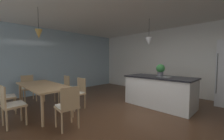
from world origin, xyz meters
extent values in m
cube|color=#4C301E|center=(0.00, 0.00, -0.02)|extent=(10.00, 8.40, 0.04)
cube|color=white|center=(0.00, 3.26, 1.35)|extent=(10.00, 0.12, 2.70)
cube|color=#9EB7C6|center=(-4.06, 0.00, 1.35)|extent=(0.06, 8.40, 2.70)
cube|color=tan|center=(-1.99, -1.26, 0.71)|extent=(2.04, 0.84, 0.04)
cylinder|color=tan|center=(-2.93, -0.92, 0.35)|extent=(0.06, 0.06, 0.71)
cylinder|color=tan|center=(-1.05, -0.92, 0.35)|extent=(0.06, 0.06, 0.71)
cylinder|color=tan|center=(-2.93, -1.60, 0.35)|extent=(0.06, 0.06, 0.71)
cylinder|color=tan|center=(-1.05, -1.60, 0.35)|extent=(0.06, 0.06, 0.71)
cube|color=tan|center=(-2.45, -2.00, 0.43)|extent=(0.43, 0.43, 0.04)
cube|color=white|center=(-2.45, -2.00, 0.47)|extent=(0.39, 0.39, 0.03)
cylinder|color=tan|center=(-2.60, -1.82, 0.21)|extent=(0.04, 0.04, 0.41)
cylinder|color=tan|center=(-2.26, -1.85, 0.21)|extent=(0.04, 0.04, 0.41)
cube|color=tan|center=(-2.45, -0.52, 0.43)|extent=(0.42, 0.42, 0.04)
cube|color=white|center=(-2.45, -0.52, 0.47)|extent=(0.38, 0.38, 0.03)
cube|color=tan|center=(-2.44, -0.34, 0.66)|extent=(0.38, 0.05, 0.42)
cylinder|color=tan|center=(-2.29, -0.70, 0.21)|extent=(0.04, 0.04, 0.41)
cylinder|color=tan|center=(-2.63, -0.68, 0.21)|extent=(0.04, 0.04, 0.41)
cylinder|color=tan|center=(-2.27, -0.36, 0.21)|extent=(0.04, 0.04, 0.41)
cylinder|color=tan|center=(-2.61, -0.34, 0.21)|extent=(0.04, 0.04, 0.41)
cube|color=tan|center=(-3.33, -1.26, 0.43)|extent=(0.40, 0.40, 0.04)
cube|color=white|center=(-3.33, -1.26, 0.47)|extent=(0.36, 0.36, 0.03)
cube|color=tan|center=(-3.51, -1.26, 0.66)|extent=(0.03, 0.38, 0.42)
cylinder|color=tan|center=(-3.16, -1.09, 0.21)|extent=(0.04, 0.04, 0.41)
cylinder|color=tan|center=(-3.16, -1.43, 0.21)|extent=(0.04, 0.04, 0.41)
cylinder|color=tan|center=(-3.50, -1.09, 0.21)|extent=(0.04, 0.04, 0.41)
cylinder|color=tan|center=(-3.50, -1.43, 0.21)|extent=(0.04, 0.04, 0.41)
cube|color=tan|center=(-1.53, -2.00, 0.43)|extent=(0.42, 0.42, 0.04)
cube|color=white|center=(-1.53, -2.00, 0.47)|extent=(0.38, 0.38, 0.03)
cube|color=tan|center=(-1.52, -2.18, 0.66)|extent=(0.38, 0.05, 0.42)
cylinder|color=tan|center=(-1.71, -1.84, 0.21)|extent=(0.04, 0.04, 0.41)
cylinder|color=tan|center=(-1.37, -1.83, 0.21)|extent=(0.04, 0.04, 0.41)
cylinder|color=tan|center=(-1.69, -2.18, 0.21)|extent=(0.04, 0.04, 0.41)
cylinder|color=tan|center=(-1.35, -2.16, 0.21)|extent=(0.04, 0.04, 0.41)
cube|color=tan|center=(-1.53, -0.52, 0.43)|extent=(0.41, 0.41, 0.04)
cube|color=white|center=(-1.53, -0.52, 0.47)|extent=(0.37, 0.37, 0.03)
cube|color=tan|center=(-1.53, -0.34, 0.66)|extent=(0.38, 0.04, 0.42)
cylinder|color=tan|center=(-1.35, -0.69, 0.21)|extent=(0.04, 0.04, 0.41)
cylinder|color=tan|center=(-1.69, -0.70, 0.21)|extent=(0.04, 0.04, 0.41)
cylinder|color=tan|center=(-1.36, -0.35, 0.21)|extent=(0.04, 0.04, 0.41)
cylinder|color=tan|center=(-1.70, -0.36, 0.21)|extent=(0.04, 0.04, 0.41)
cube|color=tan|center=(-0.65, -1.26, 0.43)|extent=(0.43, 0.43, 0.04)
cube|color=white|center=(-0.65, -1.26, 0.47)|extent=(0.39, 0.39, 0.03)
cube|color=tan|center=(-0.47, -1.28, 0.66)|extent=(0.06, 0.38, 0.42)
cylinder|color=tan|center=(-0.83, -1.42, 0.21)|extent=(0.04, 0.04, 0.41)
cylinder|color=tan|center=(-0.80, -1.08, 0.21)|extent=(0.04, 0.04, 0.41)
cylinder|color=tan|center=(-0.49, -1.45, 0.21)|extent=(0.04, 0.04, 0.41)
cylinder|color=tan|center=(-0.46, -1.11, 0.21)|extent=(0.04, 0.04, 0.41)
cube|color=white|center=(0.05, 1.39, 0.44)|extent=(1.92, 0.89, 0.88)
cube|color=black|center=(0.05, 1.39, 0.88)|extent=(1.98, 0.95, 0.04)
cube|color=gray|center=(0.19, 1.39, 0.91)|extent=(0.36, 0.30, 0.01)
cylinder|color=#4C4C4C|center=(1.29, 2.52, 1.00)|extent=(0.02, 0.02, 1.19)
cylinder|color=black|center=(-1.79, -1.38, 2.43)|extent=(0.01, 0.01, 0.55)
cone|color=olive|center=(-1.79, -1.38, 2.04)|extent=(0.18, 0.18, 0.23)
cylinder|color=black|center=(-0.34, 1.39, 2.41)|extent=(0.01, 0.01, 0.59)
cone|color=#B7B7B7|center=(-0.34, 1.39, 1.99)|extent=(0.23, 0.23, 0.24)
cylinder|color=#4C4C51|center=(0.07, 1.39, 0.97)|extent=(0.17, 0.17, 0.14)
sphere|color=#2D6B33|center=(0.07, 1.39, 1.15)|extent=(0.26, 0.26, 0.26)
camera|label=1|loc=(1.97, -2.59, 1.38)|focal=22.34mm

